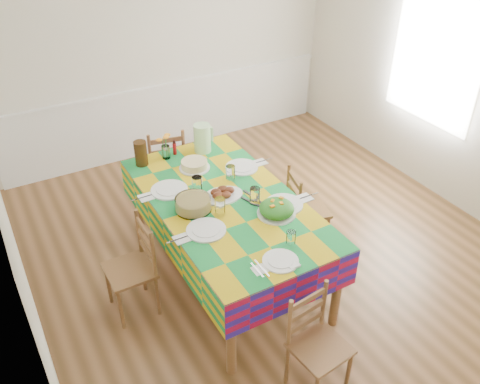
# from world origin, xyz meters

# --- Properties ---
(room) EXTENTS (4.58, 5.08, 2.78)m
(room) POSITION_xyz_m (0.00, 0.00, 1.35)
(room) COLOR brown
(room) RESTS_ON ground
(wainscot) EXTENTS (4.41, 0.06, 0.92)m
(wainscot) POSITION_xyz_m (0.00, 2.48, 0.49)
(wainscot) COLOR white
(wainscot) RESTS_ON room
(window_right) EXTENTS (0.00, 1.40, 1.40)m
(window_right) POSITION_xyz_m (2.23, 0.30, 1.50)
(window_right) COLOR white
(window_right) RESTS_ON room
(dining_table) EXTENTS (1.18, 2.19, 0.85)m
(dining_table) POSITION_xyz_m (-0.56, -0.09, 0.75)
(dining_table) COLOR brown
(dining_table) RESTS_ON room
(setting_near_head) EXTENTS (0.44, 0.29, 0.13)m
(setting_near_head) POSITION_xyz_m (-0.52, -0.96, 0.88)
(setting_near_head) COLOR white
(setting_near_head) RESTS_ON dining_table
(setting_left_near) EXTENTS (0.59, 0.35, 0.15)m
(setting_left_near) POSITION_xyz_m (-0.83, -0.35, 0.88)
(setting_left_near) COLOR white
(setting_left_near) RESTS_ON dining_table
(setting_left_far) EXTENTS (0.60, 0.36, 0.16)m
(setting_left_far) POSITION_xyz_m (-0.86, 0.22, 0.89)
(setting_left_far) COLOR white
(setting_left_far) RESTS_ON dining_table
(setting_right_near) EXTENTS (0.61, 0.35, 0.16)m
(setting_right_near) POSITION_xyz_m (-0.22, -0.36, 0.89)
(setting_right_near) COLOR white
(setting_right_near) RESTS_ON dining_table
(setting_right_far) EXTENTS (0.59, 0.34, 0.15)m
(setting_right_far) POSITION_xyz_m (-0.23, 0.25, 0.88)
(setting_right_far) COLOR white
(setting_right_far) RESTS_ON dining_table
(meat_platter) EXTENTS (0.37, 0.27, 0.07)m
(meat_platter) POSITION_xyz_m (-0.56, -0.04, 0.88)
(meat_platter) COLOR white
(meat_platter) RESTS_ON dining_table
(salad_platter) EXTENTS (0.33, 0.33, 0.14)m
(salad_platter) POSITION_xyz_m (-0.28, -0.49, 0.90)
(salad_platter) COLOR white
(salad_platter) RESTS_ON dining_table
(pasta_bowl) EXTENTS (0.31, 0.31, 0.11)m
(pasta_bowl) POSITION_xyz_m (-0.86, -0.09, 0.90)
(pasta_bowl) COLOR white
(pasta_bowl) RESTS_ON dining_table
(cake) EXTENTS (0.30, 0.30, 0.08)m
(cake) POSITION_xyz_m (-0.57, 0.52, 0.89)
(cake) COLOR white
(cake) RESTS_ON dining_table
(serving_utensils) EXTENTS (0.16, 0.36, 0.01)m
(serving_utensils) POSITION_xyz_m (-0.35, -0.23, 0.85)
(serving_utensils) COLOR black
(serving_utensils) RESTS_ON dining_table
(flower_vase) EXTENTS (0.16, 0.13, 0.26)m
(flower_vase) POSITION_xyz_m (-0.72, 0.84, 0.96)
(flower_vase) COLOR white
(flower_vase) RESTS_ON dining_table
(hot_sauce) EXTENTS (0.04, 0.04, 0.15)m
(hot_sauce) POSITION_xyz_m (-0.62, 0.86, 0.93)
(hot_sauce) COLOR #AE0D13
(hot_sauce) RESTS_ON dining_table
(green_pitcher) EXTENTS (0.17, 0.17, 0.29)m
(green_pitcher) POSITION_xyz_m (-0.35, 0.79, 0.99)
(green_pitcher) COLOR #B2E7A3
(green_pitcher) RESTS_ON dining_table
(tea_pitcher) EXTENTS (0.12, 0.12, 0.25)m
(tea_pitcher) POSITION_xyz_m (-0.97, 0.83, 0.97)
(tea_pitcher) COLOR #311D0B
(tea_pitcher) RESTS_ON dining_table
(name_card) EXTENTS (0.09, 0.03, 0.02)m
(name_card) POSITION_xyz_m (-0.52, -1.11, 0.86)
(name_card) COLOR white
(name_card) RESTS_ON dining_table
(chair_near) EXTENTS (0.42, 0.40, 0.86)m
(chair_near) POSITION_xyz_m (-0.56, -1.48, 0.42)
(chair_near) COLOR brown
(chair_near) RESTS_ON room
(chair_far) EXTENTS (0.49, 0.48, 0.95)m
(chair_far) POSITION_xyz_m (-0.57, 1.29, 0.47)
(chair_far) COLOR brown
(chair_far) RESTS_ON room
(chair_left) EXTENTS (0.38, 0.40, 0.90)m
(chair_left) POSITION_xyz_m (-1.44, -0.09, 0.45)
(chair_left) COLOR brown
(chair_left) RESTS_ON room
(chair_right) EXTENTS (0.45, 0.46, 0.87)m
(chair_right) POSITION_xyz_m (0.33, -0.08, 0.43)
(chair_right) COLOR brown
(chair_right) RESTS_ON room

